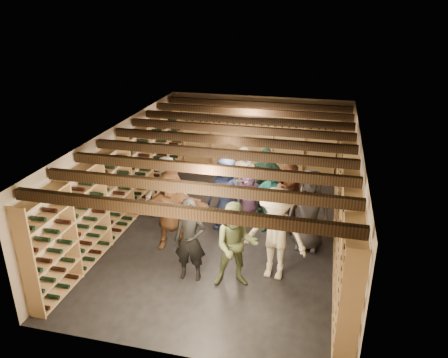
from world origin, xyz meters
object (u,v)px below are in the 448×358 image
at_px(crate_stack_left, 230,194).
at_px(person_6, 226,194).
at_px(person_5, 171,209).
at_px(person_10, 264,179).
at_px(person_3, 276,234).
at_px(crate_stack_right, 272,194).
at_px(person_8, 291,202).
at_px(crate_loose, 310,192).
at_px(person_4, 270,200).
at_px(person_2, 236,245).
at_px(person_1, 190,240).
at_px(person_7, 244,182).
at_px(person_12, 309,210).
at_px(person_11, 248,196).
at_px(person_9, 167,190).

xyz_separation_m(crate_stack_left, person_6, (0.16, -1.14, 0.55)).
distance_m(person_5, person_10, 2.80).
bearing_deg(person_3, crate_stack_right, 106.00).
height_order(person_6, person_8, person_8).
height_order(crate_stack_right, crate_loose, crate_stack_right).
xyz_separation_m(person_3, person_4, (-0.36, 1.85, -0.18)).
bearing_deg(person_2, person_5, 133.73).
distance_m(crate_stack_left, person_1, 3.33).
distance_m(crate_stack_right, crate_loose, 1.23).
bearing_deg(person_7, person_3, -75.32).
relative_size(crate_stack_left, person_7, 0.38).
relative_size(person_8, person_12, 0.99).
bearing_deg(person_5, crate_loose, 29.63).
bearing_deg(person_1, person_7, 76.25).
height_order(person_8, person_11, person_8).
bearing_deg(person_9, person_12, -17.81).
relative_size(crate_stack_right, person_3, 0.29).
height_order(person_1, person_5, person_5).
bearing_deg(person_6, crate_stack_right, 77.00).
height_order(person_5, person_6, person_5).
height_order(person_2, person_8, person_8).
bearing_deg(person_1, crate_loose, 60.95).
relative_size(crate_stack_right, person_1, 0.33).
bearing_deg(crate_loose, person_9, -144.28).
distance_m(crate_stack_right, person_7, 1.21).
bearing_deg(person_4, person_9, -161.61).
bearing_deg(crate_loose, person_8, -97.89).
relative_size(crate_stack_right, crate_loose, 1.11).
bearing_deg(person_3, person_6, 136.76).
relative_size(crate_loose, person_1, 0.29).
xyz_separation_m(person_9, person_10, (2.19, 1.19, 0.02)).
bearing_deg(person_12, crate_stack_left, 147.35).
bearing_deg(crate_stack_right, person_8, -69.78).
xyz_separation_m(person_5, person_8, (2.50, 0.98, 0.00)).
xyz_separation_m(person_4, person_12, (0.92, -0.59, 0.14)).
distance_m(person_3, person_9, 3.29).
relative_size(crate_loose, person_12, 0.27).
xyz_separation_m(person_6, person_11, (0.49, 0.26, -0.12)).
height_order(crate_stack_left, person_2, person_2).
xyz_separation_m(crate_stack_right, crate_loose, (0.96, 0.75, -0.17)).
xyz_separation_m(person_1, person_2, (0.90, -0.00, 0.02)).
distance_m(person_1, person_9, 2.45).
height_order(crate_stack_left, person_12, person_12).
height_order(person_3, person_12, person_3).
distance_m(person_3, person_12, 1.38).
bearing_deg(person_4, person_12, -18.26).
height_order(crate_stack_right, person_5, person_5).
height_order(crate_loose, person_5, person_5).
bearing_deg(crate_stack_right, person_6, -119.53).
bearing_deg(person_7, person_10, 30.34).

